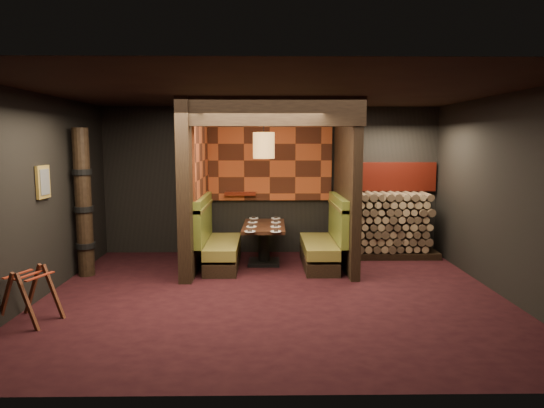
{
  "coord_description": "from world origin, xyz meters",
  "views": [
    {
      "loc": [
        -0.11,
        -6.69,
        2.18
      ],
      "look_at": [
        0.0,
        1.3,
        1.15
      ],
      "focal_mm": 32.0,
      "sensor_mm": 36.0,
      "label": 1
    }
  ],
  "objects_px": {
    "pendant_lamp": "(264,145)",
    "firewood_stack": "(391,225)",
    "luggage_rack": "(30,293)",
    "dining_table": "(264,238)",
    "booth_bench_right": "(325,244)",
    "totem_column": "(83,204)",
    "booth_bench_left": "(217,244)"
  },
  "relations": [
    {
      "from": "pendant_lamp",
      "to": "firewood_stack",
      "type": "distance_m",
      "value": 2.91
    },
    {
      "from": "pendant_lamp",
      "to": "luggage_rack",
      "type": "distance_m",
      "value": 4.31
    },
    {
      "from": "dining_table",
      "to": "luggage_rack",
      "type": "height_order",
      "value": "dining_table"
    },
    {
      "from": "booth_bench_right",
      "to": "dining_table",
      "type": "bearing_deg",
      "value": 171.48
    },
    {
      "from": "luggage_rack",
      "to": "totem_column",
      "type": "height_order",
      "value": "totem_column"
    },
    {
      "from": "booth_bench_right",
      "to": "dining_table",
      "type": "distance_m",
      "value": 1.08
    },
    {
      "from": "pendant_lamp",
      "to": "firewood_stack",
      "type": "relative_size",
      "value": 0.55
    },
    {
      "from": "booth_bench_left",
      "to": "firewood_stack",
      "type": "height_order",
      "value": "firewood_stack"
    },
    {
      "from": "booth_bench_right",
      "to": "firewood_stack",
      "type": "bearing_deg",
      "value": 27.35
    },
    {
      "from": "pendant_lamp",
      "to": "luggage_rack",
      "type": "relative_size",
      "value": 1.25
    },
    {
      "from": "booth_bench_right",
      "to": "totem_column",
      "type": "bearing_deg",
      "value": -172.14
    },
    {
      "from": "dining_table",
      "to": "firewood_stack",
      "type": "xyz_separation_m",
      "value": [
        2.42,
        0.54,
        0.13
      ]
    },
    {
      "from": "dining_table",
      "to": "pendant_lamp",
      "type": "height_order",
      "value": "pendant_lamp"
    },
    {
      "from": "pendant_lamp",
      "to": "luggage_rack",
      "type": "bearing_deg",
      "value": -136.1
    },
    {
      "from": "totem_column",
      "to": "booth_bench_left",
      "type": "bearing_deg",
      "value": 14.75
    },
    {
      "from": "booth_bench_left",
      "to": "pendant_lamp",
      "type": "xyz_separation_m",
      "value": [
        0.82,
        0.11,
        1.72
      ]
    },
    {
      "from": "booth_bench_left",
      "to": "firewood_stack",
      "type": "bearing_deg",
      "value": 12.17
    },
    {
      "from": "booth_bench_left",
      "to": "luggage_rack",
      "type": "height_order",
      "value": "booth_bench_left"
    },
    {
      "from": "booth_bench_right",
      "to": "luggage_rack",
      "type": "xyz_separation_m",
      "value": [
        -3.9,
        -2.62,
        -0.05
      ]
    },
    {
      "from": "booth_bench_left",
      "to": "totem_column",
      "type": "bearing_deg",
      "value": -165.25
    },
    {
      "from": "firewood_stack",
      "to": "luggage_rack",
      "type": "bearing_deg",
      "value": -147.74
    },
    {
      "from": "booth_bench_right",
      "to": "dining_table",
      "type": "height_order",
      "value": "booth_bench_right"
    },
    {
      "from": "dining_table",
      "to": "pendant_lamp",
      "type": "xyz_separation_m",
      "value": [
        -0.0,
        -0.05,
        1.64
      ]
    },
    {
      "from": "totem_column",
      "to": "dining_table",
      "type": "bearing_deg",
      "value": 13.7
    },
    {
      "from": "dining_table",
      "to": "luggage_rack",
      "type": "relative_size",
      "value": 1.79
    },
    {
      "from": "booth_bench_left",
      "to": "booth_bench_right",
      "type": "height_order",
      "value": "same"
    },
    {
      "from": "booth_bench_left",
      "to": "totem_column",
      "type": "relative_size",
      "value": 0.67
    },
    {
      "from": "luggage_rack",
      "to": "pendant_lamp",
      "type": "bearing_deg",
      "value": 43.9
    },
    {
      "from": "booth_bench_right",
      "to": "firewood_stack",
      "type": "distance_m",
      "value": 1.54
    },
    {
      "from": "luggage_rack",
      "to": "totem_column",
      "type": "xyz_separation_m",
      "value": [
        -0.08,
        2.07,
        0.83
      ]
    },
    {
      "from": "booth_bench_right",
      "to": "luggage_rack",
      "type": "height_order",
      "value": "booth_bench_right"
    },
    {
      "from": "booth_bench_right",
      "to": "dining_table",
      "type": "xyz_separation_m",
      "value": [
        -1.07,
        0.16,
        0.08
      ]
    }
  ]
}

